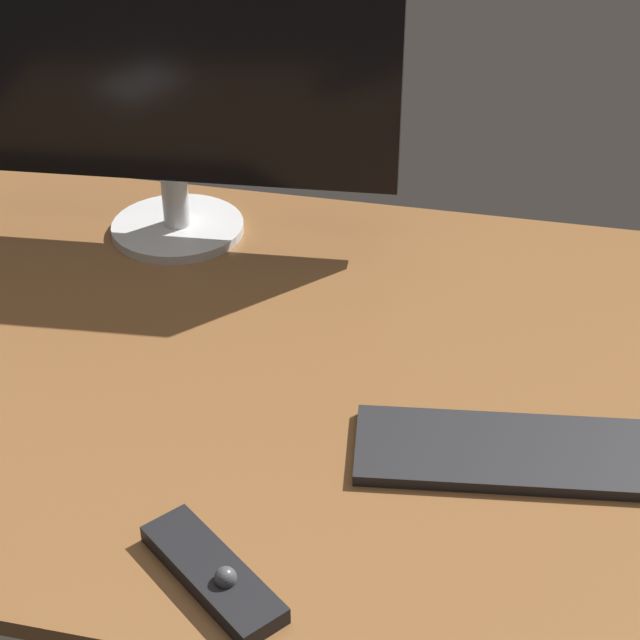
{
  "coord_description": "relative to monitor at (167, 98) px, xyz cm",
  "views": [
    {
      "loc": [
        17.95,
        -96.15,
        74.69
      ],
      "look_at": [
        -3.8,
        1.16,
        8.0
      ],
      "focal_mm": 59.38,
      "sensor_mm": 36.0,
      "label": 1
    }
  ],
  "objects": [
    {
      "name": "desk",
      "position": [
        30.24,
        -27.42,
        -21.03
      ],
      "size": [
        140.0,
        84.0,
        2.0
      ],
      "primitive_type": "cube",
      "color": "brown",
      "rests_on": "ground"
    },
    {
      "name": "monitor",
      "position": [
        0.0,
        0.0,
        0.0
      ],
      "size": [
        61.45,
        18.58,
        36.62
      ],
      "rotation": [
        0.0,
        0.0,
        0.08
      ],
      "color": "silver",
      "rests_on": "desk"
    },
    {
      "name": "keyboard",
      "position": [
        50.33,
        -37.99,
        -19.4
      ],
      "size": [
        35.46,
        16.14,
        1.27
      ],
      "primitive_type": "cube",
      "rotation": [
        0.0,
        0.0,
        0.14
      ],
      "color": "black",
      "rests_on": "desk"
    },
    {
      "name": "media_remote",
      "position": [
        24.37,
        -61.04,
        -19.06
      ],
      "size": [
        16.11,
        14.2,
        3.19
      ],
      "rotation": [
        0.0,
        0.0,
        -0.67
      ],
      "color": "black",
      "rests_on": "desk"
    }
  ]
}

